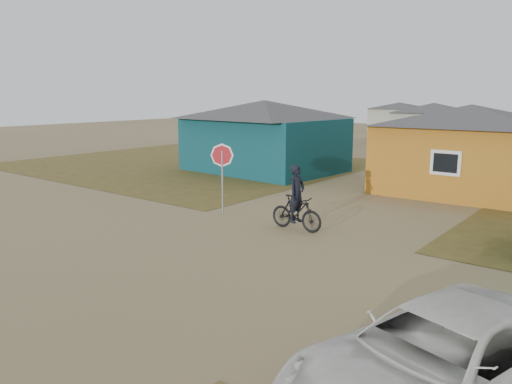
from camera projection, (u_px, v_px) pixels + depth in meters
ground at (210, 261)px, 13.19m from camera, size 120.00×120.00×0.00m
grass_nw at (191, 163)px, 31.71m from camera, size 20.00×18.00×0.00m
house_teal at (264, 135)px, 28.35m from camera, size 8.93×7.08×4.00m
house_yellow at (468, 148)px, 22.05m from camera, size 7.72×6.76×3.90m
house_pale_west at (433, 123)px, 42.65m from camera, size 7.04×6.15×3.60m
house_pale_north at (399, 117)px, 56.78m from camera, size 6.28×5.81×3.40m
stop_sign at (222, 163)px, 18.00m from camera, size 0.84×0.17×2.60m
cyclist at (296, 206)px, 16.06m from camera, size 1.89×0.68×2.13m
vehicle at (440, 361)px, 6.90m from camera, size 3.67×5.59×1.43m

